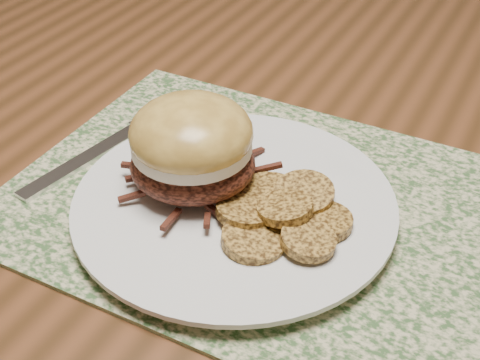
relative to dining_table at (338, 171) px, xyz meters
The scene contains 6 objects.
dining_table is the anchor object (origin of this frame).
placemat 0.20m from the dining_table, 91.30° to the right, with size 0.45×0.33×0.00m, color #37572C.
dinner_plate 0.23m from the dining_table, 96.29° to the right, with size 0.26×0.26×0.02m, color white.
pork_sandwich 0.26m from the dining_table, 107.27° to the right, with size 0.14×0.13×0.08m.
roasted_potatoes 0.24m from the dining_table, 83.28° to the right, with size 0.12×0.13×0.03m.
fork 0.27m from the dining_table, 135.33° to the right, with size 0.06×0.20×0.00m.
Camera 1 is at (0.19, -0.60, 1.13)m, focal length 50.00 mm.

